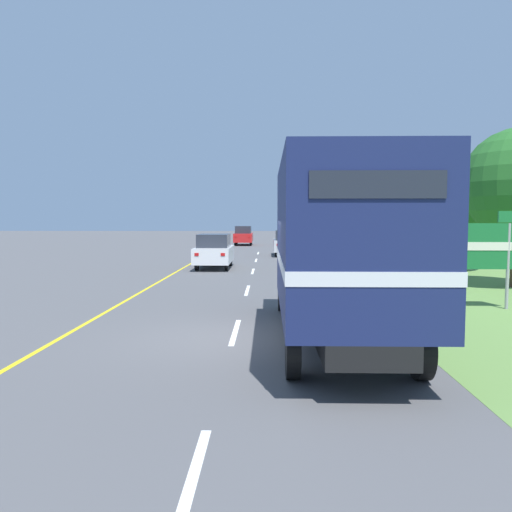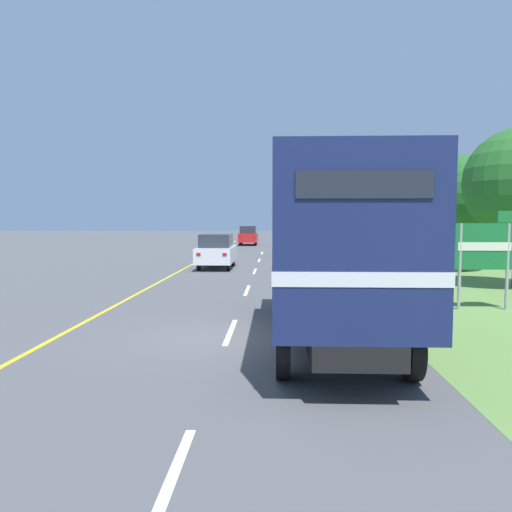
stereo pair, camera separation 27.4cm
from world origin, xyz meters
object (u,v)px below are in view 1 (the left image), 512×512
(horse_trailer_truck, at_px, (337,246))
(delineator_post, at_px, (406,295))
(lead_car_white, at_px, (214,251))
(lead_car_silver_ahead, at_px, (286,243))
(lead_car_red_ahead, at_px, (243,235))
(highway_sign, at_px, (486,248))
(roadside_tree_mid, at_px, (462,195))

(horse_trailer_truck, relative_size, delineator_post, 8.43)
(lead_car_white, relative_size, lead_car_silver_ahead, 1.02)
(lead_car_red_ahead, height_order, delineator_post, lead_car_red_ahead)
(lead_car_red_ahead, relative_size, highway_sign, 1.54)
(roadside_tree_mid, relative_size, delineator_post, 5.96)
(lead_car_silver_ahead, height_order, lead_car_red_ahead, lead_car_red_ahead)
(lead_car_white, xyz_separation_m, roadside_tree_mid, (12.25, -1.16, 2.81))
(lead_car_silver_ahead, bearing_deg, highway_sign, -77.03)
(horse_trailer_truck, relative_size, highway_sign, 2.89)
(lead_car_white, distance_m, highway_sign, 14.72)
(horse_trailer_truck, bearing_deg, highway_sign, 39.82)
(lead_car_white, bearing_deg, lead_car_red_ahead, 89.13)
(highway_sign, height_order, delineator_post, highway_sign)
(lead_car_red_ahead, relative_size, delineator_post, 4.49)
(highway_sign, bearing_deg, roadside_tree_mid, 72.42)
(lead_car_white, relative_size, lead_car_red_ahead, 1.00)
(lead_car_white, bearing_deg, highway_sign, -52.62)
(horse_trailer_truck, distance_m, roadside_tree_mid, 16.64)
(lead_car_white, height_order, roadside_tree_mid, roadside_tree_mid)
(roadside_tree_mid, distance_m, delineator_post, 13.13)
(horse_trailer_truck, relative_size, lead_car_red_ahead, 1.88)
(lead_car_white, xyz_separation_m, delineator_post, (6.49, -12.51, -0.41))
(lead_car_silver_ahead, distance_m, lead_car_red_ahead, 14.80)
(horse_trailer_truck, bearing_deg, lead_car_red_ahead, 95.58)
(lead_car_white, height_order, highway_sign, highway_sign)
(horse_trailer_truck, distance_m, lead_car_silver_ahead, 24.93)
(highway_sign, bearing_deg, lead_car_silver_ahead, 102.97)
(lead_car_white, bearing_deg, delineator_post, -62.56)
(horse_trailer_truck, height_order, roadside_tree_mid, roadside_tree_mid)
(lead_car_white, relative_size, delineator_post, 4.47)
(lead_car_red_ahead, relative_size, roadside_tree_mid, 0.75)
(lead_car_red_ahead, distance_m, roadside_tree_mid, 27.61)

